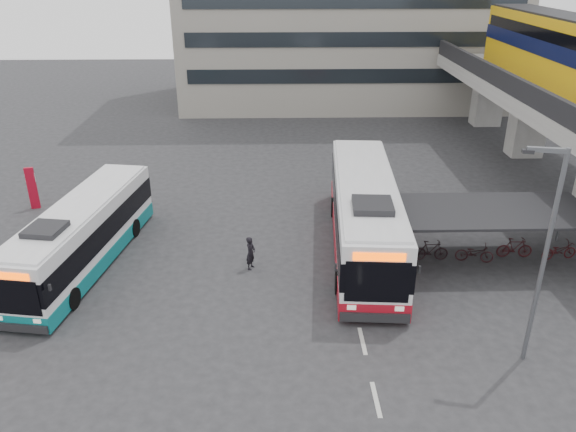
{
  "coord_description": "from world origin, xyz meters",
  "views": [
    {
      "loc": [
        -0.65,
        -19.7,
        12.83
      ],
      "look_at": [
        -0.07,
        3.7,
        2.0
      ],
      "focal_mm": 35.0,
      "sensor_mm": 36.0,
      "label": 1
    }
  ],
  "objects_px": {
    "lamp_post": "(544,247)",
    "bus_teal": "(83,235)",
    "pedestrian": "(251,253)",
    "bus_main": "(364,215)"
  },
  "relations": [
    {
      "from": "bus_main",
      "to": "pedestrian",
      "type": "height_order",
      "value": "bus_main"
    },
    {
      "from": "bus_teal",
      "to": "lamp_post",
      "type": "bearing_deg",
      "value": -13.22
    },
    {
      "from": "bus_main",
      "to": "bus_teal",
      "type": "distance_m",
      "value": 12.91
    },
    {
      "from": "bus_main",
      "to": "lamp_post",
      "type": "relative_size",
      "value": 1.68
    },
    {
      "from": "bus_main",
      "to": "bus_teal",
      "type": "bearing_deg",
      "value": -170.17
    },
    {
      "from": "pedestrian",
      "to": "lamp_post",
      "type": "height_order",
      "value": "lamp_post"
    },
    {
      "from": "bus_teal",
      "to": "lamp_post",
      "type": "xyz_separation_m",
      "value": [
        17.21,
        -7.06,
        2.92
      ]
    },
    {
      "from": "lamp_post",
      "to": "bus_teal",
      "type": "bearing_deg",
      "value": 169.35
    },
    {
      "from": "bus_teal",
      "to": "pedestrian",
      "type": "relative_size",
      "value": 7.07
    },
    {
      "from": "bus_teal",
      "to": "bus_main",
      "type": "bearing_deg",
      "value": 14.67
    }
  ]
}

